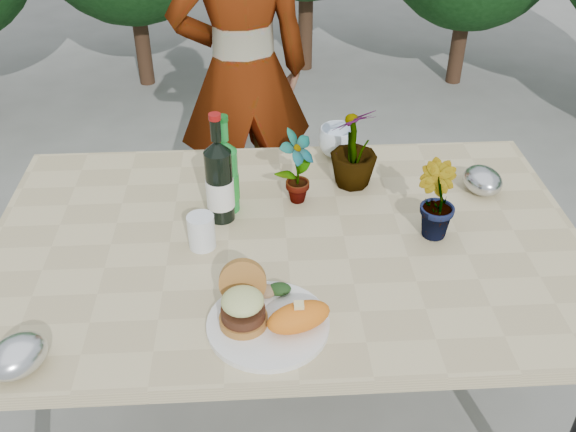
{
  "coord_description": "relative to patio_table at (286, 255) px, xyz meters",
  "views": [
    {
      "loc": [
        -0.07,
        -1.38,
        1.8
      ],
      "look_at": [
        0.0,
        -0.08,
        0.88
      ],
      "focal_mm": 40.0,
      "sensor_mm": 36.0,
      "label": 1
    }
  ],
  "objects": [
    {
      "name": "ground",
      "position": [
        0.0,
        0.0,
        -0.69
      ],
      "size": [
        80.0,
        80.0,
        0.0
      ],
      "primitive_type": "plane",
      "color": "slate",
      "rests_on": "ground"
    },
    {
      "name": "patio_table",
      "position": [
        0.0,
        0.0,
        0.0
      ],
      "size": [
        1.6,
        1.0,
        0.75
      ],
      "color": "#C8B685",
      "rests_on": "ground"
    },
    {
      "name": "dinner_plate",
      "position": [
        -0.06,
        -0.33,
        0.06
      ],
      "size": [
        0.28,
        0.28,
        0.01
      ],
      "primitive_type": "cylinder",
      "color": "white",
      "rests_on": "patio_table"
    },
    {
      "name": "burger_stack",
      "position": [
        -0.11,
        -0.31,
        0.12
      ],
      "size": [
        0.11,
        0.16,
        0.11
      ],
      "color": "#B7722D",
      "rests_on": "dinner_plate"
    },
    {
      "name": "sweet_potato",
      "position": [
        0.01,
        -0.35,
        0.1
      ],
      "size": [
        0.17,
        0.12,
        0.06
      ],
      "primitive_type": "ellipsoid",
      "rotation": [
        0.0,
        0.0,
        0.35
      ],
      "color": "orange",
      "rests_on": "dinner_plate"
    },
    {
      "name": "grilled_veg",
      "position": [
        -0.04,
        -0.24,
        0.09
      ],
      "size": [
        0.08,
        0.05,
        0.03
      ],
      "color": "olive",
      "rests_on": "dinner_plate"
    },
    {
      "name": "wine_bottle",
      "position": [
        -0.18,
        0.11,
        0.18
      ],
      "size": [
        0.08,
        0.08,
        0.32
      ],
      "rotation": [
        0.0,
        0.0,
        0.16
      ],
      "color": "black",
      "rests_on": "patio_table"
    },
    {
      "name": "sparkling_water",
      "position": [
        -0.16,
        0.15,
        0.17
      ],
      "size": [
        0.07,
        0.07,
        0.29
      ],
      "rotation": [
        0.0,
        0.0,
        0.2
      ],
      "color": "#18852D",
      "rests_on": "patio_table"
    },
    {
      "name": "plastic_cup",
      "position": [
        -0.22,
        -0.02,
        0.1
      ],
      "size": [
        0.07,
        0.07,
        0.09
      ],
      "primitive_type": "cylinder",
      "color": "white",
      "rests_on": "patio_table"
    },
    {
      "name": "seedling_left",
      "position": [
        0.04,
        0.18,
        0.17
      ],
      "size": [
        0.14,
        0.14,
        0.23
      ],
      "primitive_type": "imported",
      "rotation": [
        0.0,
        0.0,
        0.78
      ],
      "color": "#28531C",
      "rests_on": "patio_table"
    },
    {
      "name": "seedling_mid",
      "position": [
        0.39,
        0.0,
        0.16
      ],
      "size": [
        0.14,
        0.15,
        0.21
      ],
      "primitive_type": "imported",
      "rotation": [
        0.0,
        0.0,
        2.07
      ],
      "color": "#28541D",
      "rests_on": "patio_table"
    },
    {
      "name": "seedling_right",
      "position": [
        0.22,
        0.26,
        0.18
      ],
      "size": [
        0.2,
        0.2,
        0.25
      ],
      "primitive_type": "imported",
      "rotation": [
        0.0,
        0.0,
        3.79
      ],
      "color": "#24581E",
      "rests_on": "patio_table"
    },
    {
      "name": "blue_bowl",
      "position": [
        0.19,
        0.44,
        0.11
      ],
      "size": [
        0.17,
        0.17,
        0.1
      ],
      "primitive_type": "imported",
      "rotation": [
        0.0,
        0.0,
        0.43
      ],
      "color": "white",
      "rests_on": "patio_table"
    },
    {
      "name": "foil_packet_left",
      "position": [
        -0.59,
        -0.42,
        0.1
      ],
      "size": [
        0.17,
        0.17,
        0.08
      ],
      "primitive_type": "ellipsoid",
      "rotation": [
        0.0,
        0.0,
        0.91
      ],
      "color": "silver",
      "rests_on": "patio_table"
    },
    {
      "name": "foil_packet_right",
      "position": [
        0.59,
        0.2,
        0.1
      ],
      "size": [
        0.14,
        0.16,
        0.08
      ],
      "primitive_type": "ellipsoid",
      "rotation": [
        0.0,
        0.0,
        1.85
      ],
      "color": "#B5B7BC",
      "rests_on": "patio_table"
    },
    {
      "name": "person",
      "position": [
        -0.12,
        1.06,
        0.08
      ],
      "size": [
        0.63,
        0.48,
        1.55
      ],
      "primitive_type": "imported",
      "rotation": [
        0.0,
        0.0,
        3.34
      ],
      "color": "#915D48",
      "rests_on": "ground"
    }
  ]
}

